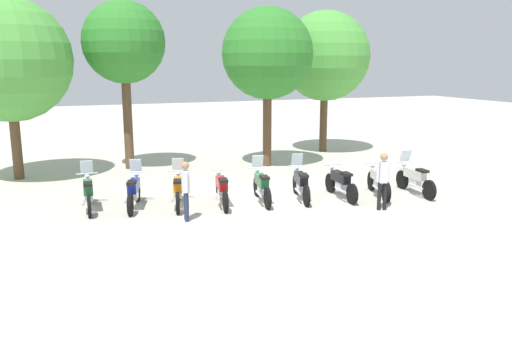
{
  "coord_description": "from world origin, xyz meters",
  "views": [
    {
      "loc": [
        -5.78,
        -14.39,
        4.26
      ],
      "look_at": [
        0.0,
        0.5,
        0.9
      ],
      "focal_mm": 36.22,
      "sensor_mm": 36.0,
      "label": 1
    }
  ],
  "objects": [
    {
      "name": "ground_plane",
      "position": [
        0.0,
        0.0,
        0.0
      ],
      "size": [
        80.0,
        80.0,
        0.0
      ],
      "primitive_type": "plane",
      "color": "#BCB7A8"
    },
    {
      "name": "motorcycle_0",
      "position": [
        -5.06,
        1.08,
        0.52
      ],
      "size": [
        0.62,
        2.19,
        1.37
      ],
      "rotation": [
        0.0,
        0.0,
        1.52
      ],
      "color": "black",
      "rests_on": "ground_plane"
    },
    {
      "name": "motorcycle_1",
      "position": [
        -3.79,
        0.78,
        0.52
      ],
      "size": [
        0.83,
        2.13,
        1.37
      ],
      "rotation": [
        0.0,
        0.0,
        1.29
      ],
      "color": "black",
      "rests_on": "ground_plane"
    },
    {
      "name": "motorcycle_2",
      "position": [
        -2.52,
        0.47,
        0.52
      ],
      "size": [
        0.79,
        2.15,
        1.37
      ],
      "rotation": [
        0.0,
        0.0,
        1.33
      ],
      "color": "black",
      "rests_on": "ground_plane"
    },
    {
      "name": "motorcycle_3",
      "position": [
        -1.26,
        0.12,
        0.5
      ],
      "size": [
        0.71,
        2.18,
        0.99
      ],
      "rotation": [
        0.0,
        0.0,
        1.4
      ],
      "color": "black",
      "rests_on": "ground_plane"
    },
    {
      "name": "motorcycle_4",
      "position": [
        0.0,
        0.03,
        0.52
      ],
      "size": [
        0.7,
        2.18,
        1.37
      ],
      "rotation": [
        0.0,
        0.0,
        1.41
      ],
      "color": "black",
      "rests_on": "ground_plane"
    },
    {
      "name": "motorcycle_5",
      "position": [
        1.27,
        -0.13,
        0.52
      ],
      "size": [
        0.79,
        2.15,
        1.37
      ],
      "rotation": [
        0.0,
        0.0,
        1.33
      ],
      "color": "black",
      "rests_on": "ground_plane"
    },
    {
      "name": "motorcycle_6",
      "position": [
        2.53,
        -0.44,
        0.5
      ],
      "size": [
        0.62,
        2.19,
        0.99
      ],
      "rotation": [
        0.0,
        0.0,
        1.49
      ],
      "color": "black",
      "rests_on": "ground_plane"
    },
    {
      "name": "motorcycle_7",
      "position": [
        3.8,
        -0.67,
        0.5
      ],
      "size": [
        0.85,
        2.13,
        0.99
      ],
      "rotation": [
        0.0,
        0.0,
        1.28
      ],
      "color": "black",
      "rests_on": "ground_plane"
    },
    {
      "name": "motorcycle_8",
      "position": [
        5.06,
        -0.87,
        0.52
      ],
      "size": [
        0.62,
        2.19,
        1.37
      ],
      "rotation": [
        0.0,
        0.0,
        1.48
      ],
      "color": "black",
      "rests_on": "ground_plane"
    },
    {
      "name": "person_0",
      "position": [
        2.96,
        -2.1,
        0.99
      ],
      "size": [
        0.4,
        0.29,
        1.7
      ],
      "rotation": [
        0.0,
        0.0,
        1.23
      ],
      "color": "black",
      "rests_on": "ground_plane"
    },
    {
      "name": "person_1",
      "position": [
        -2.64,
        -1.05,
        0.96
      ],
      "size": [
        0.23,
        0.41,
        1.65
      ],
      "rotation": [
        0.0,
        0.0,
        6.2
      ],
      "color": "#232D4C",
      "rests_on": "ground_plane"
    },
    {
      "name": "tree_0",
      "position": [
        -7.22,
        6.31,
        4.34
      ],
      "size": [
        4.45,
        4.45,
        6.57
      ],
      "color": "brown",
      "rests_on": "ground_plane"
    },
    {
      "name": "tree_1",
      "position": [
        -3.1,
        6.76,
        4.98
      ],
      "size": [
        3.21,
        3.21,
        6.63
      ],
      "color": "brown",
      "rests_on": "ground_plane"
    },
    {
      "name": "tree_2",
      "position": [
        2.34,
        5.25,
        4.58
      ],
      "size": [
        3.68,
        3.68,
        6.45
      ],
      "color": "brown",
      "rests_on": "ground_plane"
    },
    {
      "name": "tree_3",
      "position": [
        6.24,
        7.59,
        4.52
      ],
      "size": [
        4.2,
        4.2,
        6.64
      ],
      "color": "brown",
      "rests_on": "ground_plane"
    }
  ]
}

